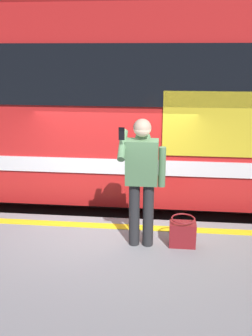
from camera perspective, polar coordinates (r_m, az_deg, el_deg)
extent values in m
plane|color=#4C4742|center=(6.31, -2.03, -15.29)|extent=(23.47, 23.47, 0.00)
cube|color=yellow|center=(5.58, -2.56, -8.73)|extent=(14.35, 0.16, 0.01)
cube|color=slate|center=(7.22, -0.79, -10.05)|extent=(19.03, 0.08, 0.16)
cube|color=slate|center=(8.51, 0.36, -5.63)|extent=(19.03, 0.08, 0.16)
cube|color=red|center=(7.33, -7.39, 10.17)|extent=(13.83, 2.86, 3.11)
cube|color=maroon|center=(7.32, -7.94, 23.27)|extent=(13.55, 2.63, 0.24)
cube|color=black|center=(5.89, -10.89, 13.60)|extent=(13.13, 0.03, 0.90)
cube|color=silver|center=(6.14, -10.15, 0.47)|extent=(13.13, 0.03, 0.24)
cube|color=gold|center=(5.77, 13.34, 6.37)|extent=(1.56, 0.02, 0.97)
cylinder|color=#262628|center=(4.92, 3.36, -7.06)|extent=(0.14, 0.14, 0.85)
cylinder|color=#262628|center=(4.93, 1.25, -6.98)|extent=(0.14, 0.14, 0.85)
cube|color=#4C724C|center=(4.68, 2.41, 0.90)|extent=(0.40, 0.24, 0.56)
sphere|color=#4C724C|center=(4.76, 2.57, 4.44)|extent=(0.20, 0.20, 0.20)
sphere|color=beige|center=(4.57, 2.47, 6.07)|extent=(0.22, 0.22, 0.22)
cylinder|color=#4C724C|center=(4.68, 5.45, 0.15)|extent=(0.09, 0.09, 0.50)
cylinder|color=#4C724C|center=(4.56, -0.52, 3.48)|extent=(0.09, 0.42, 0.33)
cube|color=black|center=(4.43, -0.67, 5.18)|extent=(0.07, 0.02, 0.15)
cube|color=maroon|center=(5.06, 8.50, -9.84)|extent=(0.34, 0.20, 0.33)
torus|color=maroon|center=(4.96, 8.61, -7.54)|extent=(0.31, 0.31, 0.02)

